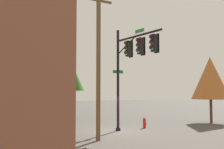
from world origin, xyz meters
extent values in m
plane|color=#494540|center=(0.00, 0.00, 0.00)|extent=(120.00, 120.00, 0.00)
cylinder|color=black|center=(0.00, 0.00, 3.73)|extent=(0.20, 0.20, 7.45)
cylinder|color=black|center=(0.00, 0.00, 0.10)|extent=(0.36, 0.36, 0.20)
cylinder|color=black|center=(2.31, 0.05, 6.63)|extent=(4.61, 0.24, 0.14)
cylinder|color=black|center=(1.04, 0.02, 6.13)|extent=(2.11, 0.12, 1.07)
cube|color=black|center=(1.32, 0.03, 5.88)|extent=(0.32, 0.36, 1.10)
cube|color=black|center=(1.32, 0.23, 5.88)|extent=(0.44, 0.04, 1.22)
sphere|color=maroon|center=(1.32, -0.17, 6.22)|extent=(0.22, 0.22, 0.22)
cylinder|color=black|center=(1.32, -0.23, 6.27)|extent=(0.23, 0.14, 0.23)
sphere|color=#855607|center=(1.32, -0.17, 5.88)|extent=(0.22, 0.22, 0.22)
cylinder|color=black|center=(1.32, -0.23, 5.93)|extent=(0.23, 0.14, 0.23)
sphere|color=#20FF59|center=(1.32, -0.17, 5.54)|extent=(0.22, 0.22, 0.22)
cylinder|color=black|center=(1.32, -0.23, 5.59)|extent=(0.23, 0.14, 0.23)
cube|color=black|center=(2.63, 0.06, 5.88)|extent=(0.33, 0.37, 1.10)
cube|color=black|center=(2.63, 0.26, 5.88)|extent=(0.44, 0.05, 1.22)
sphere|color=maroon|center=(2.64, -0.14, 6.22)|extent=(0.22, 0.22, 0.22)
cylinder|color=black|center=(2.64, -0.20, 6.27)|extent=(0.23, 0.14, 0.23)
sphere|color=#855607|center=(2.64, -0.14, 5.88)|extent=(0.22, 0.22, 0.22)
cylinder|color=black|center=(2.64, -0.20, 5.93)|extent=(0.23, 0.14, 0.23)
sphere|color=#20FF59|center=(2.64, -0.14, 5.54)|extent=(0.22, 0.22, 0.22)
cylinder|color=black|center=(2.64, -0.20, 5.59)|extent=(0.23, 0.14, 0.23)
cube|color=black|center=(3.95, 0.08, 5.88)|extent=(0.33, 0.37, 1.10)
cube|color=black|center=(3.96, 0.28, 5.88)|extent=(0.44, 0.05, 1.22)
sphere|color=maroon|center=(3.95, -0.12, 6.22)|extent=(0.22, 0.22, 0.22)
cylinder|color=black|center=(3.94, -0.18, 6.27)|extent=(0.23, 0.15, 0.23)
sphere|color=#855607|center=(3.95, -0.12, 5.88)|extent=(0.22, 0.22, 0.22)
cylinder|color=black|center=(3.94, -0.18, 5.93)|extent=(0.23, 0.15, 0.23)
sphere|color=#20FF59|center=(3.95, -0.12, 5.54)|extent=(0.22, 0.22, 0.22)
cylinder|color=black|center=(3.94, -0.18, 5.59)|extent=(0.23, 0.15, 0.23)
cube|color=white|center=(2.54, 0.05, 6.93)|extent=(0.94, 0.04, 0.26)
cube|color=#1C7A2A|center=(2.54, 0.05, 6.93)|extent=(0.90, 0.05, 0.22)
cube|color=white|center=(0.00, 0.00, 4.33)|extent=(0.04, 0.94, 0.26)
cube|color=#0F6D28|center=(0.00, 0.00, 4.33)|extent=(0.05, 0.90, 0.22)
cylinder|color=brown|center=(2.69, -3.21, 4.48)|extent=(0.26, 0.26, 8.96)
cube|color=brown|center=(2.69, -3.21, 8.36)|extent=(0.14, 1.80, 0.12)
cylinder|color=red|center=(-0.06, 2.54, 0.33)|extent=(0.24, 0.24, 0.65)
sphere|color=red|center=(-0.06, 2.54, 0.72)|extent=(0.22, 0.22, 0.22)
cylinder|color=red|center=(0.09, 2.54, 0.36)|extent=(0.12, 0.10, 0.10)
cylinder|color=brown|center=(-10.24, 0.88, 1.48)|extent=(0.26, 0.26, 2.96)
cone|color=#295F19|center=(-10.24, 0.88, 4.46)|extent=(2.70, 2.70, 3.00)
cylinder|color=brown|center=(0.48, 10.02, 1.09)|extent=(0.24, 0.24, 2.17)
cone|color=#AD632C|center=(0.48, 10.02, 4.13)|extent=(3.52, 3.52, 3.92)
cylinder|color=brown|center=(-2.29, -6.05, 1.26)|extent=(0.37, 0.37, 2.53)
cone|color=#257522|center=(-2.29, -6.05, 4.22)|extent=(3.05, 3.05, 3.39)
cube|color=#A5B7C6|center=(7.35, -8.16, 3.68)|extent=(0.90, 0.04, 1.20)
cube|color=#A5B7C6|center=(6.25, -8.16, 1.57)|extent=(0.90, 0.04, 1.20)
cube|color=#A5B7C6|center=(9.35, -8.16, 1.74)|extent=(0.90, 0.04, 1.20)
camera|label=1|loc=(16.49, -11.10, 2.85)|focal=43.07mm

